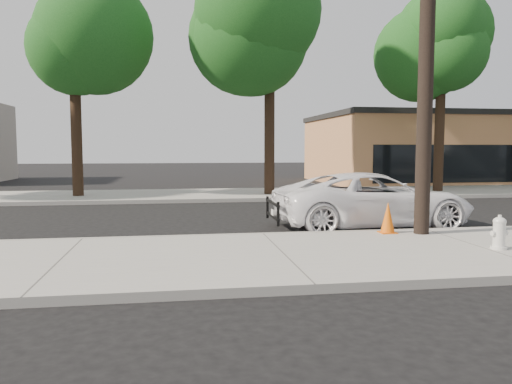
{
  "coord_description": "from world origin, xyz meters",
  "views": [
    {
      "loc": [
        -1.95,
        -13.32,
        2.1
      ],
      "look_at": [
        0.03,
        -0.86,
        1.0
      ],
      "focal_mm": 35.0,
      "sensor_mm": 36.0,
      "label": 1
    }
  ],
  "objects_px": {
    "police_cruiser": "(373,200)",
    "fire_hydrant": "(499,234)",
    "traffic_cone": "(388,218)",
    "utility_pole": "(427,32)"
  },
  "relations": [
    {
      "from": "police_cruiser",
      "to": "fire_hydrant",
      "type": "height_order",
      "value": "police_cruiser"
    },
    {
      "from": "utility_pole",
      "to": "traffic_cone",
      "type": "height_order",
      "value": "utility_pole"
    },
    {
      "from": "fire_hydrant",
      "to": "traffic_cone",
      "type": "bearing_deg",
      "value": 120.19
    },
    {
      "from": "traffic_cone",
      "to": "utility_pole",
      "type": "bearing_deg",
      "value": -15.24
    },
    {
      "from": "police_cruiser",
      "to": "fire_hydrant",
      "type": "xyz_separation_m",
      "value": [
        0.99,
        -3.9,
        -0.28
      ]
    },
    {
      "from": "fire_hydrant",
      "to": "traffic_cone",
      "type": "height_order",
      "value": "traffic_cone"
    },
    {
      "from": "utility_pole",
      "to": "police_cruiser",
      "type": "xyz_separation_m",
      "value": [
        -0.37,
        1.99,
        -3.97
      ]
    },
    {
      "from": "utility_pole",
      "to": "fire_hydrant",
      "type": "relative_size",
      "value": 14.29
    },
    {
      "from": "traffic_cone",
      "to": "fire_hydrant",
      "type": "bearing_deg",
      "value": -57.28
    },
    {
      "from": "police_cruiser",
      "to": "traffic_cone",
      "type": "bearing_deg",
      "value": 165.28
    }
  ]
}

